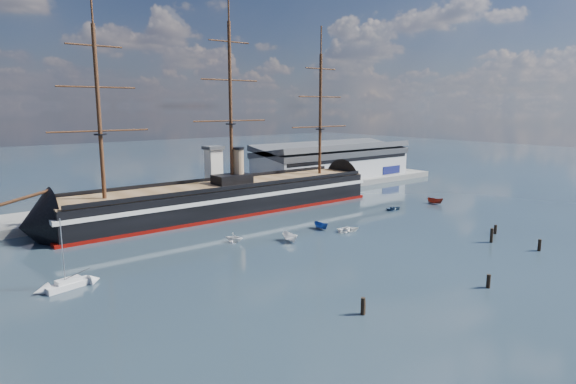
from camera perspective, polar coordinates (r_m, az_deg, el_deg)
ground at (r=115.69m, az=-1.73°, el=-4.08°), size 600.00×600.00×0.00m
quay at (r=150.28m, az=-6.95°, el=-0.83°), size 180.00×18.00×2.00m
warehouse at (r=181.51m, az=5.32°, el=3.64°), size 63.00×21.00×11.60m
quay_tower at (r=142.65m, az=-8.79°, el=2.51°), size 5.00×5.00×15.00m
warship at (r=129.66m, az=-8.00°, el=-0.79°), size 112.91×16.64×53.94m
sailboat at (r=84.80m, az=-24.57°, el=-9.86°), size 7.41×3.54×11.41m
motorboat_a at (r=102.67m, az=0.26°, el=-5.92°), size 6.21×3.12×2.37m
motorboat_b at (r=111.81m, az=7.21°, el=-4.66°), size 2.24×3.57×1.55m
motorboat_c at (r=113.19m, az=3.95°, el=-4.42°), size 5.17×1.95×2.06m
motorboat_d at (r=103.06m, az=-6.42°, el=-5.92°), size 6.68×5.71×2.28m
motorboat_e at (r=136.82m, az=12.47°, el=-2.09°), size 1.60×3.06×1.36m
motorboat_f at (r=148.45m, az=17.02°, el=-1.34°), size 5.89×3.17×2.23m
piling_near_left at (r=69.37m, az=8.85°, el=-14.15°), size 0.64×0.64×3.16m
piling_near_mid at (r=83.98m, az=22.62°, el=-10.44°), size 0.64×0.64×2.91m
piling_near_right at (r=110.90m, az=22.93°, el=-5.52°), size 0.64×0.64×3.76m
piling_far_right at (r=118.46m, az=23.33°, el=-4.58°), size 0.64×0.64×2.79m
piling_extra at (r=108.64m, az=27.60°, el=-6.20°), size 0.64×0.64×3.08m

